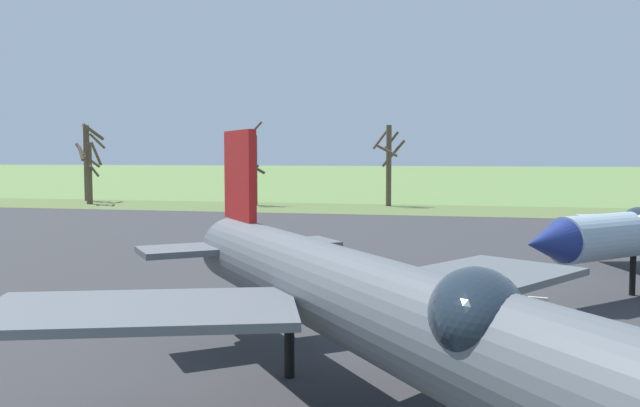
{
  "coord_description": "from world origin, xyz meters",
  "views": [
    {
      "loc": [
        6.87,
        -6.23,
        4.99
      ],
      "look_at": [
        0.58,
        21.85,
        2.9
      ],
      "focal_mm": 37.47,
      "sensor_mm": 36.0,
      "label": 1
    }
  ],
  "objects": [
    {
      "name": "asphalt_apron",
      "position": [
        0.0,
        18.14,
        0.03
      ],
      "size": [
        102.34,
        60.47,
        0.05
      ],
      "primitive_type": "cube",
      "color": "#333335",
      "rests_on": "ground"
    },
    {
      "name": "grass_verge_strip",
      "position": [
        0.0,
        54.37,
        0.03
      ],
      "size": [
        162.34,
        12.0,
        0.06
      ],
      "primitive_type": "cube",
      "color": "#566A38",
      "rests_on": "ground"
    },
    {
      "name": "info_placard_front_right",
      "position": [
        8.83,
        13.33,
        0.64
      ],
      "size": [
        0.59,
        0.37,
        1.01
      ],
      "color": "black",
      "rests_on": "ground"
    },
    {
      "name": "jet_fighter_rear_right",
      "position": [
        5.17,
        5.04,
        2.49
      ],
      "size": [
        12.87,
        15.1,
        5.64
      ],
      "color": "#565B60",
      "rests_on": "ground"
    },
    {
      "name": "bare_tree_far_left",
      "position": [
        -33.29,
        58.5,
        4.57
      ],
      "size": [
        2.95,
        3.13,
        8.35
      ],
      "color": "brown",
      "rests_on": "ground"
    },
    {
      "name": "bare_tree_left_of_center",
      "position": [
        -30.57,
        54.32,
        3.45
      ],
      "size": [
        2.21,
        2.18,
        6.37
      ],
      "color": "brown",
      "rests_on": "ground"
    },
    {
      "name": "bare_tree_center",
      "position": [
        -13.85,
        56.32,
        3.83
      ],
      "size": [
        3.02,
        3.09,
        8.36
      ],
      "color": "#42382D",
      "rests_on": "ground"
    },
    {
      "name": "bare_tree_right_of_center",
      "position": [
        -0.78,
        58.37,
        4.44
      ],
      "size": [
        3.19,
        2.74,
        7.89
      ],
      "color": "brown",
      "rests_on": "ground"
    }
  ]
}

